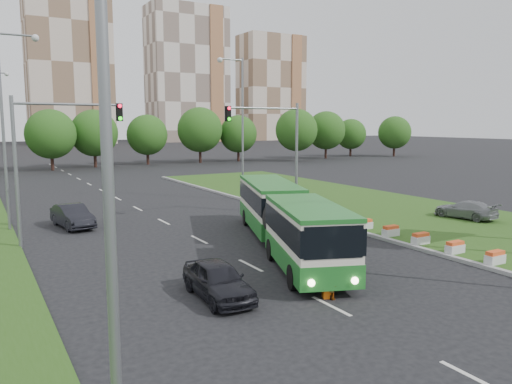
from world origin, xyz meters
TOP-DOWN VIEW (x-y plane):
  - ground at (0.00, 0.00)m, footprint 360.00×360.00m
  - grass_median at (13.00, 8.00)m, footprint 14.00×60.00m
  - median_kerb at (6.05, 8.00)m, footprint 0.30×60.00m
  - lane_markings at (-3.00, 20.00)m, footprint 0.20×100.00m
  - flower_planters at (6.70, 0.80)m, footprint 1.10×18.10m
  - traffic_mast_median at (4.78, 10.00)m, footprint 5.76×0.32m
  - traffic_mast_left at (-10.38, 9.00)m, footprint 5.76×0.32m
  - street_lamps at (-3.00, 10.00)m, footprint 36.00×60.00m
  - tree_line at (10.00, 55.00)m, footprint 120.00×8.00m
  - apartment_tower_ceast at (15.00, 150.00)m, footprint 25.00×15.00m
  - apartment_tower_east at (55.00, 150.00)m, footprint 27.00×15.00m
  - midrise_east at (90.00, 150.00)m, footprint 24.00×14.00m
  - articulated_bus at (-0.06, 2.11)m, footprint 2.55×16.36m
  - car_left_near at (-6.19, -3.19)m, footprint 1.86×4.24m
  - car_left_far at (-8.64, 13.14)m, footprint 2.19×4.62m
  - car_median at (15.01, 2.20)m, footprint 2.41×4.43m
  - pedestrian at (-2.52, -5.37)m, footprint 0.44×0.65m
  - shopping_trolley at (-2.56, -5.25)m, footprint 0.40×0.42m

SIDE VIEW (x-z plane):
  - ground at x=0.00m, z-range 0.00..0.00m
  - lane_markings at x=-3.00m, z-range -0.01..0.01m
  - grass_median at x=13.00m, z-range 0.00..0.15m
  - median_kerb at x=6.05m, z-range 0.00..0.18m
  - shopping_trolley at x=-2.56m, z-range 0.00..0.68m
  - flower_planters at x=6.70m, z-range 0.15..0.75m
  - car_left_near at x=-6.19m, z-range 0.00..1.42m
  - car_left_far at x=-8.64m, z-range 0.00..1.46m
  - car_median at x=15.01m, z-range 0.15..1.37m
  - pedestrian at x=-2.52m, z-range 0.00..1.73m
  - articulated_bus at x=-0.06m, z-range 0.30..3.00m
  - tree_line at x=10.00m, z-range 0.00..9.00m
  - traffic_mast_median at x=4.78m, z-range 1.35..9.35m
  - traffic_mast_left at x=-10.38m, z-range 1.35..9.35m
  - street_lamps at x=-3.00m, z-range 0.00..12.00m
  - midrise_east at x=90.00m, z-range 0.00..40.00m
  - apartment_tower_east at x=55.00m, z-range 0.00..47.00m
  - apartment_tower_ceast at x=15.00m, z-range 0.00..50.00m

